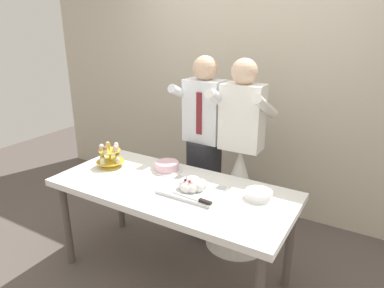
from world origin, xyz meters
The scene contains 9 objects.
ground_plane centered at (0.00, 0.00, 0.00)m, with size 8.00×8.00×0.00m, color #564C47.
rear_wall centered at (0.00, 1.42, 1.45)m, with size 5.20×0.10×2.90m, color beige.
dessert_table centered at (0.00, 0.00, 0.70)m, with size 1.80×0.80×0.78m.
cupcake_stand centered at (-0.65, 0.05, 0.86)m, with size 0.23×0.23×0.21m.
main_cake_tray centered at (0.17, 0.00, 0.82)m, with size 0.44×0.31×0.12m.
plate_stack centered at (0.62, 0.15, 0.80)m, with size 0.19×0.19×0.05m.
round_cake centered at (-0.19, 0.22, 0.81)m, with size 0.24×0.24×0.07m.
person_groom centered at (-0.09, 0.67, 0.75)m, with size 0.48×0.51×1.66m.
person_bride centered at (0.27, 0.64, 0.58)m, with size 0.56×0.56×1.66m.
Camera 1 is at (1.30, -1.91, 1.92)m, focal length 32.44 mm.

